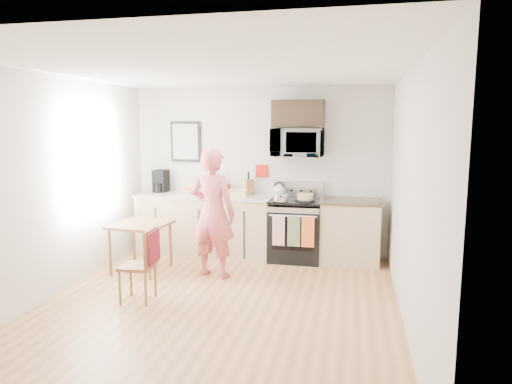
% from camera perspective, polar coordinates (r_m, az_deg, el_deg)
% --- Properties ---
extents(floor, '(4.60, 4.60, 0.00)m').
position_cam_1_polar(floor, '(5.31, -4.84, -14.02)').
color(floor, olive).
rests_on(floor, ground).
extents(back_wall, '(4.00, 0.04, 2.60)m').
position_cam_1_polar(back_wall, '(7.17, 0.37, 2.65)').
color(back_wall, silver).
rests_on(back_wall, floor).
extents(front_wall, '(4.00, 0.04, 2.60)m').
position_cam_1_polar(front_wall, '(2.88, -18.63, -6.58)').
color(front_wall, silver).
rests_on(front_wall, floor).
extents(left_wall, '(0.04, 4.60, 2.60)m').
position_cam_1_polar(left_wall, '(5.86, -24.06, 0.61)').
color(left_wall, silver).
rests_on(left_wall, floor).
extents(right_wall, '(0.04, 4.60, 2.60)m').
position_cam_1_polar(right_wall, '(4.78, 18.58, -0.73)').
color(right_wall, silver).
rests_on(right_wall, floor).
extents(ceiling, '(4.00, 4.60, 0.04)m').
position_cam_1_polar(ceiling, '(4.94, -5.23, 15.10)').
color(ceiling, white).
rests_on(ceiling, back_wall).
extents(window, '(0.06, 1.40, 1.50)m').
position_cam_1_polar(window, '(6.48, -19.78, 3.75)').
color(window, silver).
rests_on(window, left_wall).
extents(cabinet_left, '(2.10, 0.60, 0.90)m').
position_cam_1_polar(cabinet_left, '(7.23, -6.36, -4.19)').
color(cabinet_left, tan).
rests_on(cabinet_left, floor).
extents(countertop_left, '(2.14, 0.64, 0.04)m').
position_cam_1_polar(countertop_left, '(7.14, -6.42, -0.51)').
color(countertop_left, beige).
rests_on(countertop_left, cabinet_left).
extents(cabinet_right, '(0.84, 0.60, 0.90)m').
position_cam_1_polar(cabinet_right, '(6.87, 11.65, -4.98)').
color(cabinet_right, tan).
rests_on(cabinet_right, floor).
extents(countertop_right, '(0.88, 0.64, 0.04)m').
position_cam_1_polar(countertop_right, '(6.78, 11.77, -1.11)').
color(countertop_right, black).
rests_on(countertop_right, cabinet_right).
extents(range, '(0.76, 0.70, 1.16)m').
position_cam_1_polar(range, '(6.90, 4.97, -4.90)').
color(range, black).
rests_on(range, floor).
extents(microwave, '(0.76, 0.51, 0.42)m').
position_cam_1_polar(microwave, '(6.82, 5.22, 6.19)').
color(microwave, '#B9BABE').
rests_on(microwave, back_wall).
extents(upper_cabinet, '(0.76, 0.35, 0.40)m').
position_cam_1_polar(upper_cabinet, '(6.86, 5.31, 9.71)').
color(upper_cabinet, black).
rests_on(upper_cabinet, back_wall).
extents(wall_art, '(0.50, 0.04, 0.65)m').
position_cam_1_polar(wall_art, '(7.45, -8.79, 6.24)').
color(wall_art, black).
rests_on(wall_art, back_wall).
extents(wall_trivet, '(0.20, 0.02, 0.20)m').
position_cam_1_polar(wall_trivet, '(7.15, 0.74, 2.63)').
color(wall_trivet, '#B71E0F').
rests_on(wall_trivet, back_wall).
extents(person, '(0.70, 0.53, 1.73)m').
position_cam_1_polar(person, '(6.07, -5.41, -2.62)').
color(person, '#CA3745').
rests_on(person, floor).
extents(dining_table, '(0.72, 0.72, 0.68)m').
position_cam_1_polar(dining_table, '(6.50, -14.24, -4.48)').
color(dining_table, brown).
rests_on(dining_table, floor).
extents(chair, '(0.42, 0.38, 0.85)m').
position_cam_1_polar(chair, '(5.39, -13.47, -7.69)').
color(chair, brown).
rests_on(chair, floor).
extents(knife_block, '(0.18, 0.19, 0.24)m').
position_cam_1_polar(knife_block, '(7.12, -0.98, 0.66)').
color(knife_block, brown).
rests_on(knife_block, countertop_left).
extents(utensil_crock, '(0.12, 0.12, 0.36)m').
position_cam_1_polar(utensil_crock, '(7.22, -3.71, 0.95)').
color(utensil_crock, '#B71E0F').
rests_on(utensil_crock, countertop_left).
extents(fruit_bowl, '(0.25, 0.25, 0.10)m').
position_cam_1_polar(fruit_bowl, '(7.34, -8.51, 0.16)').
color(fruit_bowl, white).
rests_on(fruit_bowl, countertop_left).
extents(milk_carton, '(0.14, 0.14, 0.27)m').
position_cam_1_polar(milk_carton, '(7.21, -7.34, 0.82)').
color(milk_carton, tan).
rests_on(milk_carton, countertop_left).
extents(coffee_maker, '(0.21, 0.30, 0.36)m').
position_cam_1_polar(coffee_maker, '(7.54, -11.83, 1.28)').
color(coffee_maker, black).
rests_on(coffee_maker, countertop_left).
extents(bread_bag, '(0.31, 0.16, 0.11)m').
position_cam_1_polar(bread_bag, '(6.84, -2.45, -0.20)').
color(bread_bag, tan).
rests_on(bread_bag, countertop_left).
extents(cake, '(0.29, 0.29, 0.10)m').
position_cam_1_polar(cake, '(6.67, 6.17, -0.69)').
color(cake, black).
rests_on(cake, range).
extents(kettle, '(0.18, 0.18, 0.23)m').
position_cam_1_polar(kettle, '(6.97, 2.90, 0.18)').
color(kettle, white).
rests_on(kettle, range).
extents(pot, '(0.21, 0.36, 0.11)m').
position_cam_1_polar(pot, '(6.60, 3.10, -0.67)').
color(pot, '#B9BABE').
rests_on(pot, range).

